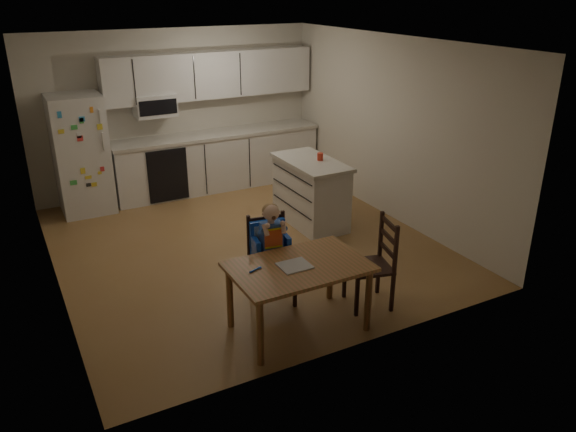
{
  "coord_description": "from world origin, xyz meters",
  "views": [
    {
      "loc": [
        -2.57,
        -6.04,
        3.11
      ],
      "look_at": [
        -0.1,
        -1.4,
        0.92
      ],
      "focal_mm": 35.0,
      "sensor_mm": 36.0,
      "label": 1
    }
  ],
  "objects_px": {
    "dining_table": "(299,274)",
    "kitchen_island": "(311,192)",
    "refrigerator": "(81,155)",
    "chair_side": "(378,257)",
    "chair_booster": "(270,242)",
    "red_cup": "(320,157)"
  },
  "relations": [
    {
      "from": "red_cup",
      "to": "chair_booster",
      "type": "bearing_deg",
      "value": -134.58
    },
    {
      "from": "refrigerator",
      "to": "dining_table",
      "type": "distance_m",
      "value": 4.34
    },
    {
      "from": "refrigerator",
      "to": "chair_side",
      "type": "xyz_separation_m",
      "value": [
        2.19,
        -4.12,
        -0.31
      ]
    },
    {
      "from": "red_cup",
      "to": "chair_side",
      "type": "height_order",
      "value": "red_cup"
    },
    {
      "from": "red_cup",
      "to": "chair_booster",
      "type": "distance_m",
      "value": 2.18
    },
    {
      "from": "red_cup",
      "to": "chair_booster",
      "type": "relative_size",
      "value": 0.09
    },
    {
      "from": "kitchen_island",
      "to": "red_cup",
      "type": "relative_size",
      "value": 12.14
    },
    {
      "from": "dining_table",
      "to": "chair_side",
      "type": "distance_m",
      "value": 0.94
    },
    {
      "from": "dining_table",
      "to": "chair_booster",
      "type": "relative_size",
      "value": 1.17
    },
    {
      "from": "red_cup",
      "to": "chair_side",
      "type": "bearing_deg",
      "value": -105.25
    },
    {
      "from": "refrigerator",
      "to": "chair_side",
      "type": "height_order",
      "value": "refrigerator"
    },
    {
      "from": "chair_booster",
      "to": "dining_table",
      "type": "bearing_deg",
      "value": -82.46
    },
    {
      "from": "red_cup",
      "to": "chair_booster",
      "type": "height_order",
      "value": "chair_booster"
    },
    {
      "from": "kitchen_island",
      "to": "refrigerator",
      "type": "bearing_deg",
      "value": 143.79
    },
    {
      "from": "kitchen_island",
      "to": "dining_table",
      "type": "distance_m",
      "value": 2.62
    },
    {
      "from": "kitchen_island",
      "to": "chair_side",
      "type": "bearing_deg",
      "value": -102.18
    },
    {
      "from": "dining_table",
      "to": "kitchen_island",
      "type": "bearing_deg",
      "value": 57.33
    },
    {
      "from": "chair_side",
      "to": "dining_table",
      "type": "bearing_deg",
      "value": -73.94
    },
    {
      "from": "chair_side",
      "to": "kitchen_island",
      "type": "bearing_deg",
      "value": -177.71
    },
    {
      "from": "red_cup",
      "to": "dining_table",
      "type": "xyz_separation_m",
      "value": [
        -1.52,
        -2.15,
        -0.36
      ]
    },
    {
      "from": "refrigerator",
      "to": "chair_side",
      "type": "bearing_deg",
      "value": -62.01
    },
    {
      "from": "red_cup",
      "to": "dining_table",
      "type": "distance_m",
      "value": 2.66
    }
  ]
}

